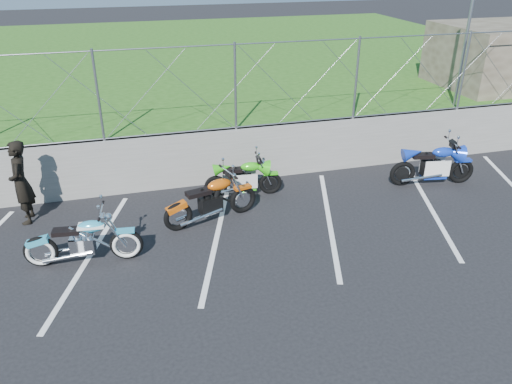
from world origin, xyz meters
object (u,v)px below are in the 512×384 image
object	(u,v)px
sportbike_green	(244,179)
sportbike_blue	(434,166)
person_standing	(21,183)
cruiser_turquoise	(85,242)
naked_orange	(212,201)

from	to	relation	value
sportbike_green	sportbike_blue	size ratio (longest dim) A/B	0.87
sportbike_green	sportbike_blue	bearing A→B (deg)	-0.58
sportbike_green	person_standing	distance (m)	4.68
cruiser_turquoise	sportbike_blue	world-z (taller)	sportbike_blue
cruiser_turquoise	sportbike_green	distance (m)	3.91
cruiser_turquoise	person_standing	xyz separation A→B (m)	(-1.23, 1.93, 0.47)
sportbike_blue	person_standing	world-z (taller)	person_standing
cruiser_turquoise	sportbike_green	xyz separation A→B (m)	(3.42, 1.89, -0.02)
sportbike_blue	person_standing	xyz separation A→B (m)	(-9.17, 0.64, 0.42)
cruiser_turquoise	person_standing	bearing A→B (deg)	128.58
person_standing	naked_orange	bearing A→B (deg)	73.18
cruiser_turquoise	sportbike_blue	size ratio (longest dim) A/B	1.01
sportbike_blue	naked_orange	bearing A→B (deg)	-166.57
naked_orange	person_standing	distance (m)	3.89
sportbike_blue	person_standing	size ratio (longest dim) A/B	1.17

